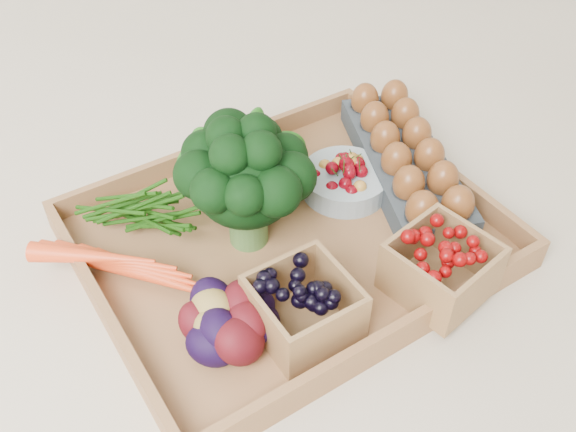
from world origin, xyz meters
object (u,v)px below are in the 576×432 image
tray (288,242)px  broccoli (247,202)px  egg_carton (404,164)px  cherry_bowl (345,181)px

tray → broccoli: bearing=146.7°
tray → egg_carton: egg_carton is taller
tray → cherry_bowl: bearing=17.7°
tray → broccoli: broccoli is taller
broccoli → egg_carton: broccoli is taller
tray → broccoli: 0.10m
cherry_bowl → egg_carton: 0.10m
broccoli → egg_carton: 0.28m
cherry_bowl → broccoli: bearing=-176.4°
tray → broccoli: (-0.05, 0.03, 0.08)m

